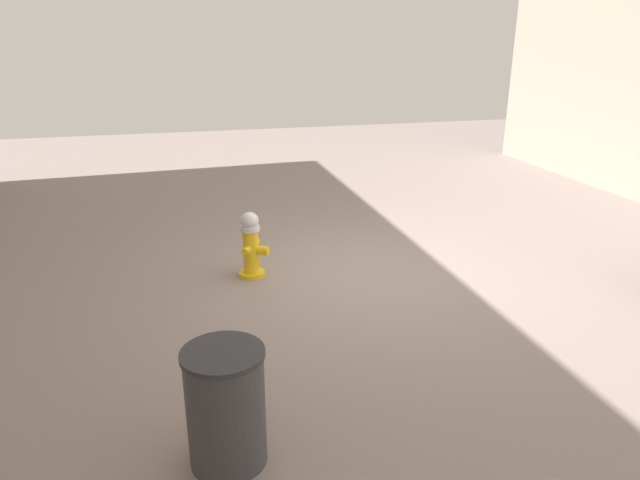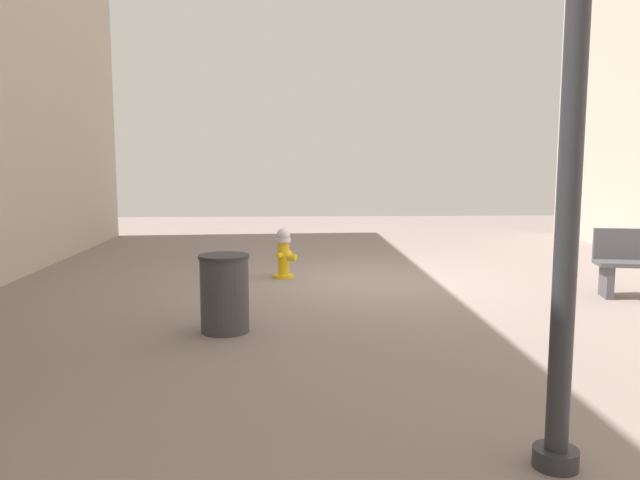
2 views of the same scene
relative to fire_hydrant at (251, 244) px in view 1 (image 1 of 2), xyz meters
The scene contains 3 objects.
ground_plane 1.49m from the fire_hydrant, 166.01° to the left, with size 23.40×23.40×0.00m, color gray.
fire_hydrant is the anchor object (origin of this frame).
trash_bin 3.26m from the fire_hydrant, 78.92° to the left, with size 0.56×0.56×0.87m.
Camera 1 is at (2.23, 6.18, 2.82)m, focal length 32.26 mm.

